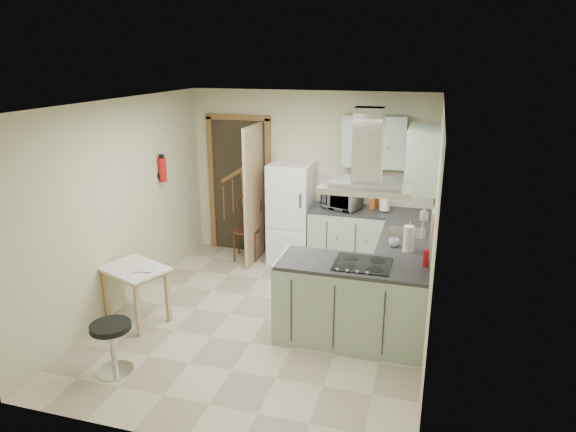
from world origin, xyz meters
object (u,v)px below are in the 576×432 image
(extractor_hood, at_px, (366,188))
(bentwood_chair, at_px, (246,230))
(peninsula, at_px, (351,302))
(microwave, at_px, (342,199))
(fridge, at_px, (291,214))
(stool, at_px, (113,348))
(drop_leaf_table, at_px, (137,294))

(extractor_hood, height_order, bentwood_chair, extractor_hood)
(peninsula, distance_m, microwave, 2.09)
(fridge, relative_size, stool, 2.87)
(microwave, bearing_deg, extractor_hood, -54.01)
(fridge, relative_size, drop_leaf_table, 2.10)
(bentwood_chair, bearing_deg, fridge, -4.67)
(peninsula, relative_size, stool, 2.97)
(drop_leaf_table, relative_size, stool, 1.37)
(drop_leaf_table, relative_size, microwave, 1.41)
(drop_leaf_table, height_order, stool, drop_leaf_table)
(peninsula, xyz_separation_m, microwave, (-0.48, 1.95, 0.59))
(bentwood_chair, relative_size, microwave, 1.77)
(fridge, distance_m, stool, 3.36)
(drop_leaf_table, distance_m, microwave, 3.04)
(drop_leaf_table, height_order, bentwood_chair, bentwood_chair)
(peninsula, xyz_separation_m, extractor_hood, (0.10, 0.00, 1.27))
(peninsula, bearing_deg, fridge, 121.74)
(bentwood_chair, bearing_deg, drop_leaf_table, -113.64)
(extractor_hood, bearing_deg, drop_leaf_table, -174.18)
(peninsula, bearing_deg, extractor_hood, 0.00)
(bentwood_chair, distance_m, stool, 3.15)
(microwave, bearing_deg, bentwood_chair, -159.35)
(extractor_hood, bearing_deg, peninsula, 180.00)
(extractor_hood, distance_m, stool, 2.92)
(extractor_hood, xyz_separation_m, bentwood_chair, (-2.01, 1.92, -1.27))
(fridge, distance_m, bentwood_chair, 0.75)
(peninsula, height_order, microwave, microwave)
(fridge, bearing_deg, drop_leaf_table, -118.63)
(fridge, xyz_separation_m, extractor_hood, (1.32, -1.98, 0.97))
(bentwood_chair, bearing_deg, extractor_hood, -53.44)
(drop_leaf_table, bearing_deg, fridge, 83.00)
(extractor_hood, bearing_deg, fridge, 123.79)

